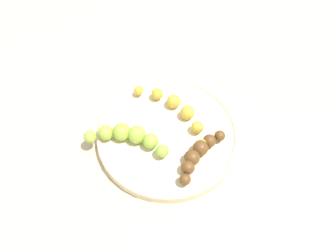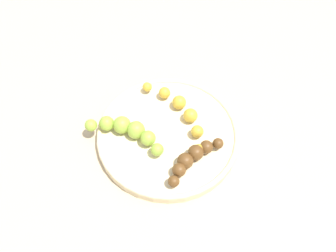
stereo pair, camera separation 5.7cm
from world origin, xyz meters
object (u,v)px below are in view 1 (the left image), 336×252
at_px(fruit_bowl, 168,133).
at_px(banana_overripe, 199,154).
at_px(banana_spotted, 177,109).
at_px(banana_green, 128,136).

relative_size(fruit_bowl, banana_overripe, 2.20).
bearing_deg(banana_spotted, banana_green, 171.90).
bearing_deg(fruit_bowl, banana_overripe, 100.72).
bearing_deg(banana_green, banana_spotted, -42.25).
distance_m(fruit_bowl, banana_spotted, 0.05).
height_order(banana_spotted, banana_overripe, banana_overripe).
bearing_deg(banana_spotted, fruit_bowl, -156.05).
relative_size(fruit_bowl, banana_spotted, 1.40).
bearing_deg(fruit_bowl, banana_spotted, -145.99).
height_order(fruit_bowl, banana_spotted, banana_spotted).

